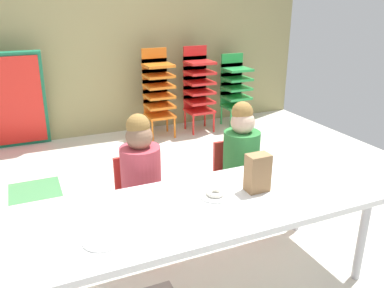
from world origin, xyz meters
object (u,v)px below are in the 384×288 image
paper_bag_brown (258,173)px  paper_plate_near_edge (215,195)px  craft_table (199,212)px  paper_plate_center_table (102,241)px  kid_chair_green_stack (235,86)px  folded_activity_table (2,103)px  seated_child_near_camera (140,169)px  seated_child_middle_seat (241,152)px  donut_powdered_on_plate (215,193)px  kid_chair_red_stack (198,85)px  kid_chair_orange_stack (158,89)px

paper_bag_brown → paper_plate_near_edge: bearing=172.6°
craft_table → paper_plate_center_table: 0.56m
kid_chair_green_stack → folded_activity_table: folded_activity_table is taller
seated_child_near_camera → kid_chair_green_stack: size_ratio=1.00×
seated_child_middle_seat → paper_plate_center_table: size_ratio=5.10×
kid_chair_green_stack → paper_plate_center_table: (-2.29, -2.80, 0.05)m
craft_table → donut_powdered_on_plate: 0.15m
seated_child_near_camera → paper_plate_center_table: seated_child_near_camera is taller
kid_chair_red_stack → folded_activity_table: size_ratio=0.96×
kid_chair_orange_stack → kid_chair_red_stack: same height
kid_chair_orange_stack → paper_plate_center_table: (-1.24, -2.81, -0.02)m
paper_bag_brown → paper_plate_center_table: bearing=-170.8°
folded_activity_table → paper_bag_brown: (1.36, -2.85, 0.13)m
folded_activity_table → paper_plate_center_table: bearing=-81.4°
kid_chair_green_stack → donut_powdered_on_plate: size_ratio=8.96×
seated_child_near_camera → seated_child_middle_seat: same height
craft_table → paper_bag_brown: 0.40m
craft_table → folded_activity_table: bearing=109.1°
paper_bag_brown → donut_powdered_on_plate: bearing=172.6°
seated_child_middle_seat → paper_bag_brown: seated_child_middle_seat is taller
craft_table → folded_activity_table: (-0.99, 2.87, 0.02)m
kid_chair_red_stack → paper_plate_near_edge: size_ratio=5.78×
seated_child_middle_seat → kid_chair_red_stack: 2.19m
seated_child_middle_seat → donut_powdered_on_plate: 0.71m
folded_activity_table → donut_powdered_on_plate: (1.12, -2.82, 0.04)m
paper_bag_brown → seated_child_near_camera: bearing=133.1°
seated_child_middle_seat → kid_chair_orange_stack: size_ratio=0.88×
craft_table → kid_chair_green_stack: 3.20m
seated_child_middle_seat → paper_plate_center_table: seated_child_middle_seat is taller
paper_plate_near_edge → paper_plate_center_table: size_ratio=1.00×
kid_chair_orange_stack → paper_plate_center_table: bearing=-113.8°
kid_chair_green_stack → seated_child_middle_seat: bearing=-118.7°
seated_child_middle_seat → paper_plate_near_edge: seated_child_middle_seat is taller
paper_plate_near_edge → paper_plate_center_table: (-0.66, -0.18, 0.00)m
kid_chair_orange_stack → kid_chair_green_stack: (1.05, -0.00, -0.06)m
donut_powdered_on_plate → paper_plate_near_edge: bearing=0.0°
kid_chair_green_stack → paper_plate_center_table: 3.62m
seated_child_near_camera → kid_chair_red_stack: bearing=56.8°
seated_child_near_camera → kid_chair_orange_stack: kid_chair_orange_stack is taller
kid_chair_red_stack → donut_powdered_on_plate: (-1.10, -2.63, 0.00)m
kid_chair_red_stack → paper_plate_center_table: kid_chair_red_stack is taller
paper_bag_brown → seated_child_middle_seat: bearing=68.2°
craft_table → seated_child_middle_seat: (0.60, 0.58, 0.04)m
seated_child_near_camera → kid_chair_green_stack: 2.83m
craft_table → paper_plate_center_table: paper_plate_center_table is taller
paper_bag_brown → donut_powdered_on_plate: 0.27m
seated_child_middle_seat → kid_chair_orange_stack: bearing=87.2°
seated_child_near_camera → paper_plate_near_edge: (0.27, -0.53, 0.01)m
seated_child_middle_seat → folded_activity_table: size_ratio=0.84×
kid_chair_green_stack → paper_bag_brown: (-1.37, -2.66, 0.15)m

